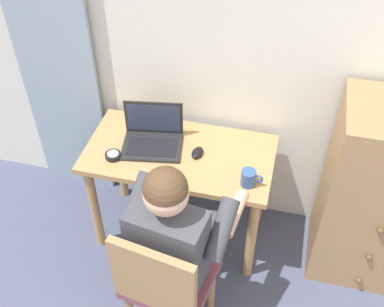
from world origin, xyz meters
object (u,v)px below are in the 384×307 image
(chair, at_px, (165,282))
(coffee_mug, at_px, (249,178))
(person_seated, at_px, (179,232))
(computer_mouse, at_px, (197,153))
(desk, at_px, (180,167))
(dresser, at_px, (378,196))
(desk_clock, at_px, (113,155))
(laptop, at_px, (153,137))

(chair, distance_m, coffee_mug, 0.69)
(person_seated, xyz_separation_m, computer_mouse, (-0.03, 0.53, 0.05))
(desk, bearing_deg, computer_mouse, 0.90)
(computer_mouse, bearing_deg, person_seated, -78.87)
(dresser, distance_m, desk_clock, 1.51)
(chair, bearing_deg, person_seated, 82.15)
(person_seated, bearing_deg, chair, -97.85)
(laptop, relative_size, computer_mouse, 3.77)
(dresser, relative_size, computer_mouse, 11.79)
(desk_clock, bearing_deg, laptop, 42.80)
(computer_mouse, distance_m, desk_clock, 0.48)
(desk_clock, bearing_deg, dresser, 7.23)
(dresser, bearing_deg, chair, -143.20)
(person_seated, bearing_deg, desk_clock, 141.01)
(dresser, bearing_deg, desk, -177.28)
(dresser, xyz_separation_m, desk_clock, (-1.49, -0.19, 0.15))
(desk, height_order, desk_clock, desk_clock)
(chair, height_order, laptop, laptop)
(desk, relative_size, desk_clock, 12.05)
(dresser, bearing_deg, person_seated, -149.67)
(person_seated, height_order, desk_clock, person_seated)
(person_seated, height_order, coffee_mug, person_seated)
(dresser, height_order, coffee_mug, dresser)
(computer_mouse, relative_size, desk_clock, 1.11)
(computer_mouse, bearing_deg, coffee_mug, -18.99)
(dresser, distance_m, computer_mouse, 1.05)
(desk, bearing_deg, chair, -81.00)
(dresser, height_order, laptop, dresser)
(dresser, height_order, computer_mouse, dresser)
(person_seated, bearing_deg, desk, 104.56)
(chair, relative_size, laptop, 2.38)
(computer_mouse, height_order, desk_clock, computer_mouse)
(person_seated, bearing_deg, dresser, 30.33)
(desk, xyz_separation_m, dresser, (1.14, 0.05, -0.01))
(laptop, xyz_separation_m, desk_clock, (-0.18, -0.17, -0.04))
(coffee_mug, bearing_deg, desk_clock, 178.28)
(dresser, distance_m, chair, 1.29)
(person_seated, distance_m, coffee_mug, 0.48)
(desk, xyz_separation_m, coffee_mug, (0.42, -0.16, 0.17))
(dresser, height_order, desk_clock, dresser)
(laptop, xyz_separation_m, coffee_mug, (0.59, -0.19, -0.00))
(desk, relative_size, coffee_mug, 9.04)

